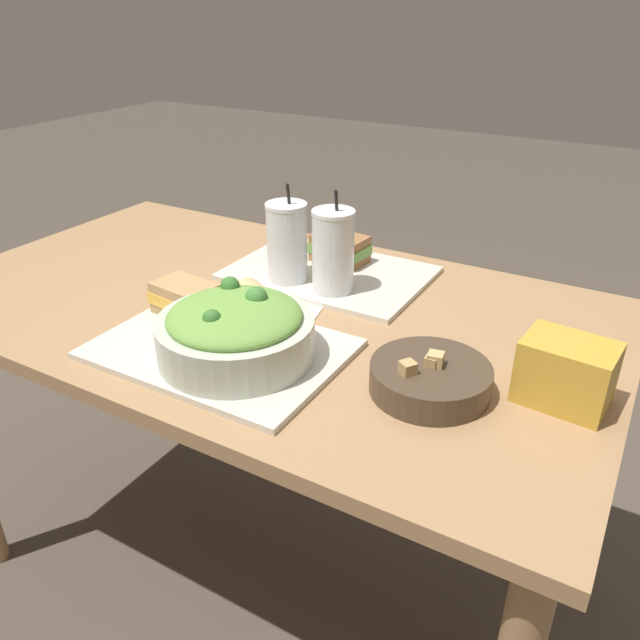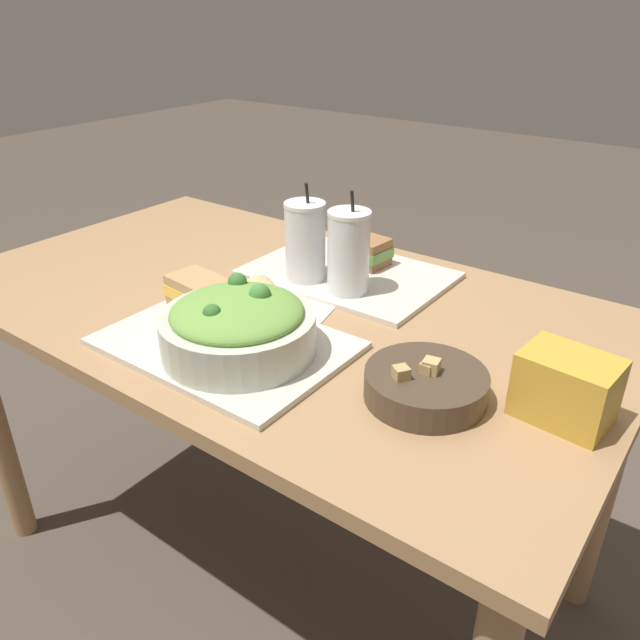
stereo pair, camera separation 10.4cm
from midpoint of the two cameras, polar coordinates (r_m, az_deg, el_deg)
The scene contains 13 objects.
ground_plane at distance 1.80m, azimuth -1.52°, elevation -21.14°, with size 12.00×12.00×0.00m, color #4C4238.
dining_table at distance 1.37m, azimuth -1.86°, elevation -2.15°, with size 1.44×0.83×0.78m.
tray_near at distance 1.14m, azimuth -6.06°, elevation -2.21°, with size 0.44×0.31×0.01m.
tray_far at distance 1.43m, azimuth 4.69°, elevation 4.17°, with size 0.44×0.31×0.01m.
salad_bowl at distance 1.08m, azimuth -4.78°, elevation -0.59°, with size 0.27×0.27×0.12m.
soup_bowl at distance 1.01m, azimuth 12.58°, elevation -5.84°, with size 0.20×0.20×0.07m.
sandwich_near at distance 1.26m, azimuth -8.71°, elevation 2.46°, with size 0.13×0.10×0.06m.
baguette_near at distance 1.20m, azimuth -2.41°, elevation 1.60°, with size 0.13×0.11×0.07m.
sandwich_far at distance 1.47m, azimuth 5.83°, elevation 6.37°, with size 0.14×0.09×0.06m.
drink_cup_dark at distance 1.36m, azimuth 0.85°, elevation 6.95°, with size 0.09×0.09×0.22m.
drink_cup_red at distance 1.30m, azimuth 4.93°, elevation 5.94°, with size 0.09×0.09×0.22m.
chip_bag at distance 1.02m, azimuth 24.37°, elevation -5.76°, with size 0.15×0.11×0.11m.
napkin_folded at distance 1.28m, azimuth -0.02°, elevation 1.13°, with size 0.18×0.14×0.00m.
Camera 2 is at (0.78, -0.90, 1.35)m, focal length 35.00 mm.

